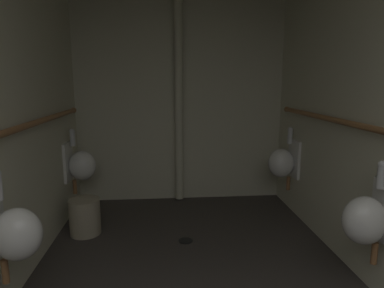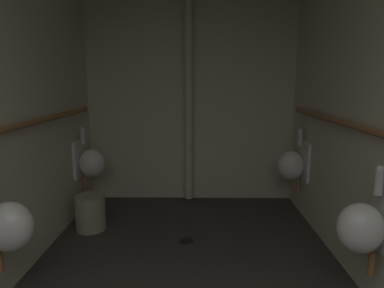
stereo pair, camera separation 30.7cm
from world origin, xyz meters
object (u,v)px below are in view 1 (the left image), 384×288
Objects in this scene: standpipe_back_wall at (179,99)px; waste_bin at (85,216)px; urinal_left_far at (80,165)px; urinal_right_far at (283,162)px; floor_drain at (186,240)px; urinal_right_mid at (367,219)px; urinal_left_mid at (14,233)px.

standpipe_back_wall reaches higher than waste_bin.
urinal_left_far is at bearing -159.55° from standpipe_back_wall.
urinal_right_far reaches higher than waste_bin.
urinal_right_far is 5.39× the size of floor_drain.
urinal_right_mid is at bearing -61.06° from standpipe_back_wall.
waste_bin reaches higher than floor_drain.
urinal_right_mid is 1.67m from floor_drain.
urinal_right_mid is (2.34, -1.73, 0.00)m from urinal_left_far.
waste_bin is (-1.01, -0.91, -1.14)m from standpipe_back_wall.
floor_drain is at bearing -32.70° from urinal_left_far.
urinal_right_mid is at bearing -36.53° from urinal_left_far.
floor_drain is at bearing -14.13° from waste_bin.
standpipe_back_wall is 1.78m from waste_bin.
urinal_right_mid is 0.29× the size of standpipe_back_wall.
urinal_left_far is 2.34m from urinal_right_far.
urinal_right_far is at bearing -22.88° from standpipe_back_wall.
urinal_right_far is at bearing -1.89° from urinal_left_far.
urinal_right_mid is 2.57m from standpipe_back_wall.
standpipe_back_wall is 18.61× the size of floor_drain.
floor_drain is 0.38× the size of waste_bin.
standpipe_back_wall is (-1.20, 2.16, 0.71)m from urinal_right_mid.
standpipe_back_wall is at bearing 90.07° from floor_drain.
urinal_left_mid is at bearing -179.67° from urinal_right_mid.
urinal_left_far is 1.00× the size of urinal_right_mid.
waste_bin is at bearing -74.69° from urinal_left_far.
urinal_right_mid is 1.66m from urinal_right_far.
urinal_left_mid is 1.34m from waste_bin.
floor_drain is (0.00, -1.16, -1.32)m from standpipe_back_wall.
urinal_left_mid and urinal_left_far have the same top height.
standpipe_back_wall is at bearing 41.84° from waste_bin.
urinal_left_mid is 2.88m from urinal_right_far.
urinal_left_mid is 1.75m from urinal_left_far.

